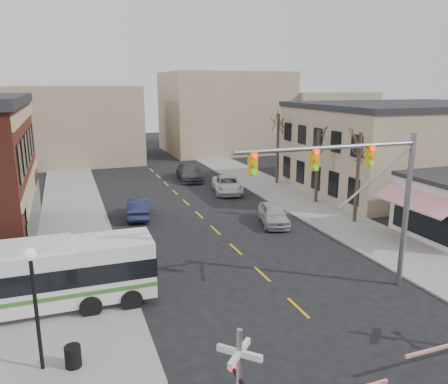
# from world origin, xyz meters

# --- Properties ---
(ground) EXTENTS (160.00, 160.00, 0.00)m
(ground) POSITION_xyz_m (0.00, 0.00, 0.00)
(ground) COLOR black
(ground) RESTS_ON ground
(sidewalk_west) EXTENTS (5.00, 60.00, 0.12)m
(sidewalk_west) POSITION_xyz_m (-9.50, 20.00, 0.06)
(sidewalk_west) COLOR gray
(sidewalk_west) RESTS_ON ground
(sidewalk_east) EXTENTS (5.00, 60.00, 0.12)m
(sidewalk_east) POSITION_xyz_m (9.50, 20.00, 0.06)
(sidewalk_east) COLOR gray
(sidewalk_east) RESTS_ON ground
(tan_building) EXTENTS (20.30, 15.30, 8.50)m
(tan_building) POSITION_xyz_m (22.00, 20.00, 4.26)
(tan_building) COLOR gray
(tan_building) RESTS_ON ground
(tree_east_a) EXTENTS (0.28, 0.28, 6.75)m
(tree_east_a) POSITION_xyz_m (10.50, 12.00, 3.50)
(tree_east_a) COLOR #382B21
(tree_east_a) RESTS_ON sidewalk_east
(tree_east_b) EXTENTS (0.28, 0.28, 6.30)m
(tree_east_b) POSITION_xyz_m (10.80, 18.00, 3.27)
(tree_east_b) COLOR #382B21
(tree_east_b) RESTS_ON sidewalk_east
(tree_east_c) EXTENTS (0.28, 0.28, 7.20)m
(tree_east_c) POSITION_xyz_m (11.00, 26.00, 3.72)
(tree_east_c) COLOR #382B21
(tree_east_c) RESTS_ON sidewalk_east
(transit_bus) EXTENTS (12.25, 2.84, 3.14)m
(transit_bus) POSITION_xyz_m (-12.23, 5.87, 1.78)
(transit_bus) COLOR silver
(transit_bus) RESTS_ON ground
(traffic_signal_mast) EXTENTS (9.52, 0.30, 8.00)m
(traffic_signal_mast) POSITION_xyz_m (3.55, 2.36, 5.71)
(traffic_signal_mast) COLOR gray
(traffic_signal_mast) RESTS_ON ground
(street_lamp) EXTENTS (0.44, 0.44, 4.69)m
(street_lamp) POSITION_xyz_m (-11.14, 1.13, 3.44)
(street_lamp) COLOR black
(street_lamp) RESTS_ON sidewalk_west
(trash_bin) EXTENTS (0.60, 0.60, 0.83)m
(trash_bin) POSITION_xyz_m (-10.06, 0.86, 0.53)
(trash_bin) COLOR black
(trash_bin) RESTS_ON sidewalk_west
(car_a) EXTENTS (3.01, 4.95, 1.58)m
(car_a) POSITION_xyz_m (4.58, 13.86, 0.79)
(car_a) COLOR #A4A4A8
(car_a) RESTS_ON ground
(car_b) EXTENTS (2.48, 4.93, 1.55)m
(car_b) POSITION_xyz_m (-4.62, 19.06, 0.78)
(car_b) COLOR #181D3E
(car_b) RESTS_ON ground
(car_c) EXTENTS (3.75, 6.02, 1.55)m
(car_c) POSITION_xyz_m (4.79, 24.26, 0.78)
(car_c) COLOR silver
(car_c) RESTS_ON ground
(car_d) EXTENTS (2.99, 6.11, 1.71)m
(car_d) POSITION_xyz_m (2.90, 31.12, 0.86)
(car_d) COLOR #424247
(car_d) RESTS_ON ground
(pedestrian_near) EXTENTS (0.53, 0.69, 1.68)m
(pedestrian_near) POSITION_xyz_m (-8.76, 5.11, 0.96)
(pedestrian_near) COLOR #63504F
(pedestrian_near) RESTS_ON sidewalk_west
(pedestrian_far) EXTENTS (0.88, 0.95, 1.58)m
(pedestrian_far) POSITION_xyz_m (-10.55, 8.30, 0.91)
(pedestrian_far) COLOR #363F60
(pedestrian_far) RESTS_ON sidewalk_west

